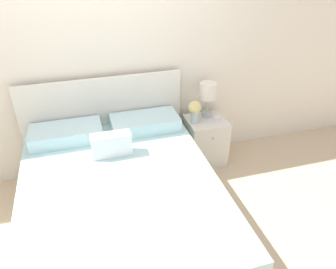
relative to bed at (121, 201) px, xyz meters
name	(u,v)px	position (x,y,z in m)	size (l,w,h in m)	color
ground_plane	(109,165)	(0.00, 0.98, -0.31)	(12.00, 12.00, 0.00)	#CCB28E
wall_back	(96,55)	(0.00, 1.05, 0.99)	(8.00, 0.06, 2.60)	silver
bed	(121,201)	(0.00, 0.00, 0.00)	(1.69, 2.11, 1.09)	beige
nightstand	(205,141)	(1.11, 0.76, -0.03)	(0.44, 0.42, 0.55)	silver
table_lamp	(208,93)	(1.14, 0.85, 0.53)	(0.19, 0.19, 0.40)	#A8B2BC
flower_vase	(195,110)	(0.96, 0.75, 0.40)	(0.14, 0.14, 0.26)	silver
teacup	(217,119)	(1.21, 0.71, 0.27)	(0.10, 0.10, 0.06)	white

